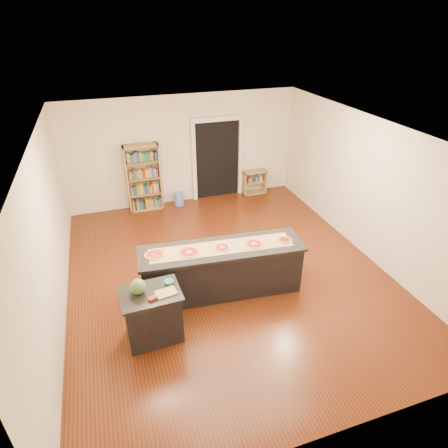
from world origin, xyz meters
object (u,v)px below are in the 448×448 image
object	(u,v)px
low_shelf	(254,182)
bookshelf	(144,178)
side_counter	(153,315)
kitchen_island	(222,270)
waste_bin	(179,199)
watermelon	(138,287)

from	to	relation	value
low_shelf	bookshelf	bearing A→B (deg)	-179.82
side_counter	bookshelf	xyz separation A→B (m)	(0.53, 4.52, 0.41)
side_counter	low_shelf	distance (m)	5.76
side_counter	low_shelf	xyz separation A→B (m)	(3.56, 4.53, -0.11)
side_counter	low_shelf	bearing A→B (deg)	49.81
kitchen_island	waste_bin	size ratio (longest dim) A/B	8.08
low_shelf	waste_bin	bearing A→B (deg)	-178.42
low_shelf	kitchen_island	bearing A→B (deg)	-120.06
bookshelf	waste_bin	world-z (taller)	bookshelf
side_counter	bookshelf	size ratio (longest dim) A/B	0.52
side_counter	watermelon	bearing A→B (deg)	162.21
kitchen_island	low_shelf	world-z (taller)	kitchen_island
side_counter	bookshelf	distance (m)	4.57
side_counter	waste_bin	size ratio (longest dim) A/B	2.51
low_shelf	waste_bin	distance (m)	2.18
bookshelf	low_shelf	size ratio (longest dim) A/B	2.57
kitchen_island	bookshelf	xyz separation A→B (m)	(-0.83, 3.79, 0.38)
kitchen_island	watermelon	size ratio (longest dim) A/B	12.13
bookshelf	waste_bin	distance (m)	1.09
waste_bin	kitchen_island	bearing A→B (deg)	-90.36
bookshelf	waste_bin	xyz separation A→B (m)	(0.85, -0.05, -0.68)
kitchen_island	bookshelf	distance (m)	3.90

